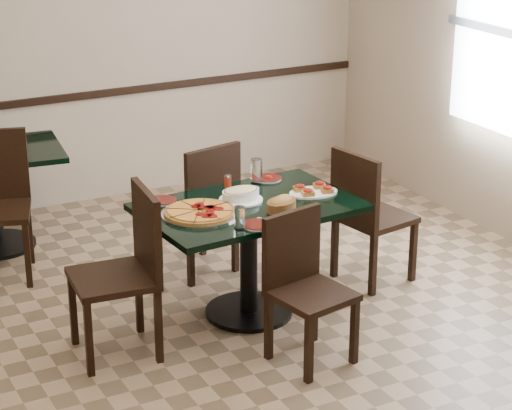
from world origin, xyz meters
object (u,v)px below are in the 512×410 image
chair_right (366,210)px  bruschetta_platter (313,190)px  chair_far (203,202)px  chair_near (303,279)px  lasagna_casserole (241,194)px  main_table (249,232)px  bread_basket (281,204)px  chair_left (128,263)px  pepperoni_pizza (200,212)px

chair_right → bruschetta_platter: bearing=90.2°
chair_far → chair_near: 1.32m
lasagna_casserole → chair_right: bearing=-3.1°
main_table → bread_basket: bread_basket is taller
chair_far → chair_left: (-0.85, -0.80, 0.03)m
bruschetta_platter → lasagna_casserole: bearing=174.2°
pepperoni_pizza → chair_left: bearing=-171.2°
chair_far → chair_right: 1.11m
main_table → pepperoni_pizza: bearing=179.9°
chair_right → bread_basket: size_ratio=3.56×
chair_near → bread_basket: size_ratio=3.34×
chair_right → bruschetta_platter: (-0.47, -0.08, 0.25)m
main_table → bruschetta_platter: size_ratio=3.96×
chair_near → chair_left: bearing=137.4°
chair_near → pepperoni_pizza: bearing=110.3°
chair_far → pepperoni_pizza: bearing=52.0°
pepperoni_pizza → lasagna_casserole: 0.34m
pepperoni_pizza → bread_basket: 0.50m
bread_basket → main_table: bearing=101.4°
chair_right → pepperoni_pizza: (-1.26, -0.09, 0.24)m
chair_near → bread_basket: chair_near is taller
main_table → pepperoni_pizza: 0.40m
chair_far → pepperoni_pizza: chair_far is taller
pepperoni_pizza → bread_basket: bread_basket is taller
pepperoni_pizza → bruschetta_platter: bearing=0.4°
chair_near → chair_left: size_ratio=0.88×
chair_right → bruschetta_platter: 0.53m
chair_right → pepperoni_pizza: chair_right is taller
bruschetta_platter → bread_basket: bearing=-147.5°
chair_far → bruschetta_platter: (0.44, -0.71, 0.24)m
main_table → chair_near: 0.63m
main_table → chair_near: (0.03, -0.63, -0.08)m
main_table → pepperoni_pizza: pepperoni_pizza is taller
bread_basket → chair_near: bearing=-128.6°
main_table → bruschetta_platter: (0.45, -0.02, 0.21)m
chair_near → bruschetta_platter: size_ratio=2.57×
lasagna_casserole → chair_near: bearing=-88.9°
chair_near → bruschetta_platter: bearing=43.9°
chair_left → pepperoni_pizza: chair_left is taller
chair_far → chair_near: bearing=78.8°
chair_far → chair_near: chair_far is taller
chair_far → chair_right: bearing=133.4°
chair_left → bread_basket: bearing=90.7°
main_table → chair_right: 0.92m
chair_far → pepperoni_pizza: 0.83m
chair_far → lasagna_casserole: chair_far is taller
chair_near → bread_basket: (0.10, 0.45, 0.30)m
bruschetta_platter → chair_left: bearing=-170.4°
chair_right → lasagna_casserole: 0.97m
main_table → chair_near: bearing=-91.3°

